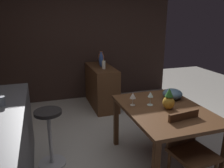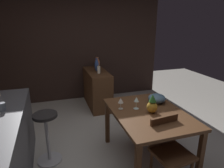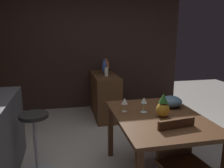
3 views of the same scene
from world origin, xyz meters
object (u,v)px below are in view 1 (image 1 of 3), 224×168
Objects in this scene: pineapple_centerpiece at (169,100)px; vase_ceramic_blue at (101,60)px; bar_stool at (50,137)px; sideboard_cabinet at (101,86)px; chair_near_window at (189,148)px; wine_glass_right at (133,96)px; fruit_bowl at (172,94)px; cup_slate at (2,101)px; dining_table at (164,115)px; pillar_candle_tall at (104,65)px; vase_copper at (101,58)px; wine_glass_left at (150,95)px.

vase_ceramic_blue is (2.07, 0.24, 0.11)m from pineapple_centerpiece.
sideboard_cabinet is at bearing -33.06° from bar_stool.
chair_near_window reaches higher than sideboard_cabinet.
wine_glass_right reaches higher than fruit_bowl.
dining_table is at bearing -97.68° from cup_slate.
chair_near_window is at bearing -177.99° from pineapple_centerpiece.
fruit_bowl is 2.38× the size of cup_slate.
cup_slate reaches higher than chair_near_window.
wine_glass_right is 0.62× the size of fruit_bowl.
fruit_bowl is at bearing -89.67° from cup_slate.
pillar_candle_tall is (1.68, -0.11, 0.04)m from wine_glass_right.
vase_copper is (2.39, 0.12, 0.29)m from dining_table.
fruit_bowl is 1.86m from vase_ceramic_blue.
wine_glass_left is 1.64m from cup_slate.
pineapple_centerpiece reaches higher than dining_table.
sideboard_cabinet is 2.03m from bar_stool.
fruit_bowl reaches higher than bar_stool.
chair_near_window is 0.57m from pineapple_centerpiece.
pineapple_centerpiece reaches higher than fruit_bowl.
wine_glass_left is at bearing -177.07° from pillar_candle_tall.
dining_table is at bearing 41.00° from pineapple_centerpiece.
vase_ceramic_blue is (2.04, 0.21, 0.31)m from dining_table.
pillar_candle_tall reaches higher than pineapple_centerpiece.
pineapple_centerpiece is (-0.17, -0.15, -0.02)m from wine_glass_left.
sideboard_cabinet is at bearing 0.38° from pillar_candle_tall.
vase_ceramic_blue is (1.80, -1.54, 0.01)m from cup_slate.
chair_near_window is at bearing -173.86° from pillar_candle_tall.
chair_near_window is 3.26× the size of fruit_bowl.
fruit_bowl is 2.02m from cup_slate.
pillar_candle_tall is 0.70× the size of vase_copper.
wine_glass_left is 0.94× the size of pillar_candle_tall.
dining_table is 2.41m from vase_copper.
sideboard_cabinet is 2.46m from cup_slate.
bar_stool is 1.48m from pineapple_centerpiece.
chair_near_window is at bearing -150.56° from wine_glass_right.
vase_copper reaches higher than chair_near_window.
wine_glass_left is (-1.93, -0.09, 0.46)m from sideboard_cabinet.
wine_glass_left is at bearing -177.14° from vase_ceramic_blue.
dining_table is 4.89× the size of pineapple_centerpiece.
bar_stool is 0.73m from cup_slate.
fruit_bowl is at bearing -170.01° from vase_copper.
bar_stool is (-1.70, 1.11, -0.02)m from sideboard_cabinet.
fruit_bowl is (-0.12, -1.58, 0.42)m from bar_stool.
cup_slate is (0.24, 1.76, 0.30)m from dining_table.
pineapple_centerpiece is at bearing -139.00° from dining_table.
vase_copper is at bearing 2.81° from dining_table.
wine_glass_left is at bearing -177.32° from sideboard_cabinet.
vase_ceramic_blue is 1.15× the size of vase_copper.
dining_table reaches higher than bar_stool.
pineapple_centerpiece is at bearing -173.34° from vase_ceramic_blue.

